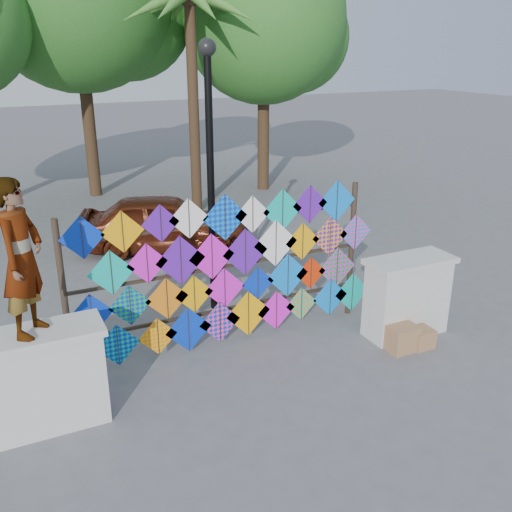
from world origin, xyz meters
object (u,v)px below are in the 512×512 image
object	(u,v)px
sedan	(165,223)
kite_rack	(233,270)
lamppost	(210,156)
vendor_woman	(22,258)

from	to	relation	value
sedan	kite_rack	bearing A→B (deg)	-163.86
kite_rack	lamppost	distance (m)	1.96
vendor_woman	sedan	xyz separation A→B (m)	(3.23, 5.47, -1.55)
kite_rack	vendor_woman	distance (m)	3.20
kite_rack	lamppost	xyz separation A→B (m)	(0.18, 1.28, 1.48)
vendor_woman	lamppost	distance (m)	3.82
vendor_woman	lamppost	bearing A→B (deg)	-22.56
lamppost	sedan	bearing A→B (deg)	87.38
kite_rack	lamppost	world-z (taller)	lamppost
vendor_woman	sedan	bearing A→B (deg)	1.35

